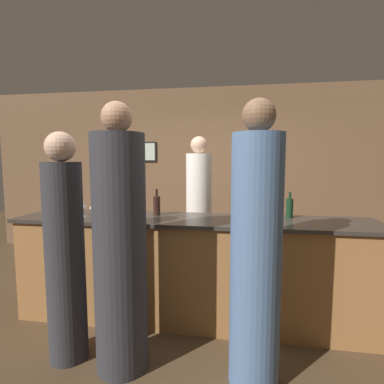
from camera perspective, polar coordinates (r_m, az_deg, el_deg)
ground_plane at (r=3.30m, az=0.08°, el=-22.93°), size 14.00×14.00×0.00m
back_wall at (r=5.07m, az=4.02°, el=3.77°), size 8.00×0.08×2.80m
bar_counter at (r=3.08m, az=0.08°, el=-14.47°), size 3.51×0.68×1.03m
bartender at (r=3.77m, az=1.31°, el=-4.78°), size 0.32×0.32×1.89m
guest_0 at (r=2.17m, az=12.06°, el=-11.70°), size 0.36×0.36×2.01m
guest_1 at (r=2.60m, az=-23.03°, el=-10.79°), size 0.30×0.30×1.81m
guest_2 at (r=2.34m, az=-13.53°, el=-10.53°), size 0.40×0.40×2.02m
wine_bottle_0 at (r=3.11m, az=18.07°, el=-2.86°), size 0.07×0.07×0.26m
wine_bottle_1 at (r=3.12m, az=-6.72°, el=-2.50°), size 0.07×0.07×0.27m
wine_glass_0 at (r=3.01m, az=-18.23°, el=-2.32°), size 0.08×0.08×0.19m
wine_glass_1 at (r=3.20m, az=-20.06°, el=-2.17°), size 0.06×0.06×0.18m
wine_glass_2 at (r=3.36m, az=-24.66°, el=-2.13°), size 0.07×0.07×0.16m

